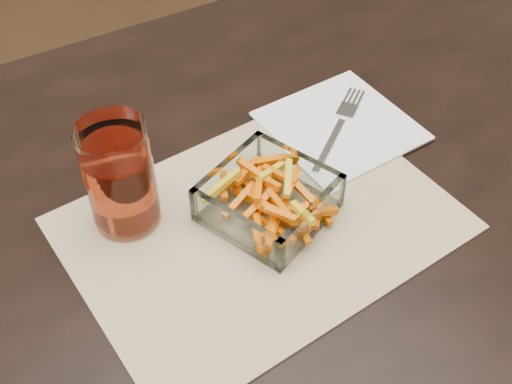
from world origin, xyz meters
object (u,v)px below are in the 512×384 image
glass_bowl (268,200)px  fork (340,125)px  tumbler (120,180)px  dining_table (335,202)px

glass_bowl → fork: (0.17, 0.09, -0.02)m
glass_bowl → tumbler: tumbler is taller
dining_table → tumbler: size_ratio=11.20×
fork → tumbler: bearing=-125.6°
fork → glass_bowl: bearing=-99.9°
tumbler → fork: (0.32, 0.01, -0.06)m
tumbler → fork: bearing=1.3°
dining_table → fork: fork is taller
dining_table → fork: (0.03, 0.05, 0.10)m
glass_bowl → fork: 0.19m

